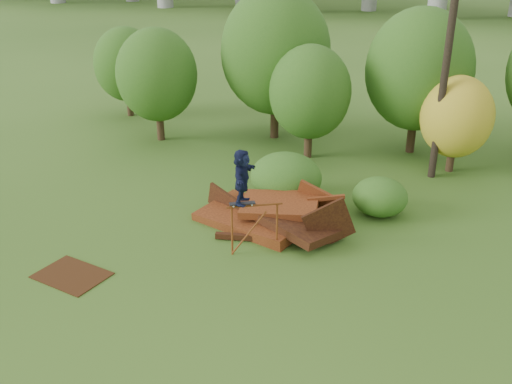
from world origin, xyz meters
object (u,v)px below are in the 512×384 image
(skater, at_px, (242,177))
(utility_pole, at_px, (451,31))
(scrap_pile, at_px, (272,216))
(flat_plate, at_px, (72,275))

(skater, height_order, utility_pole, utility_pole)
(scrap_pile, bearing_deg, utility_pole, 54.23)
(skater, xyz_separation_m, utility_pole, (4.72, 8.21, 3.11))
(scrap_pile, distance_m, utility_pole, 9.30)
(scrap_pile, height_order, flat_plate, scrap_pile)
(flat_plate, bearing_deg, skater, 35.32)
(utility_pole, bearing_deg, skater, -119.89)
(skater, distance_m, flat_plate, 5.47)
(skater, xyz_separation_m, flat_plate, (-3.99, -2.83, -2.45))
(skater, height_order, flat_plate, skater)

